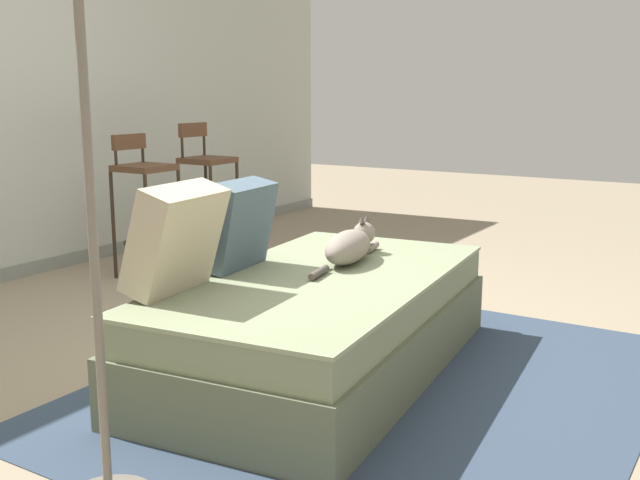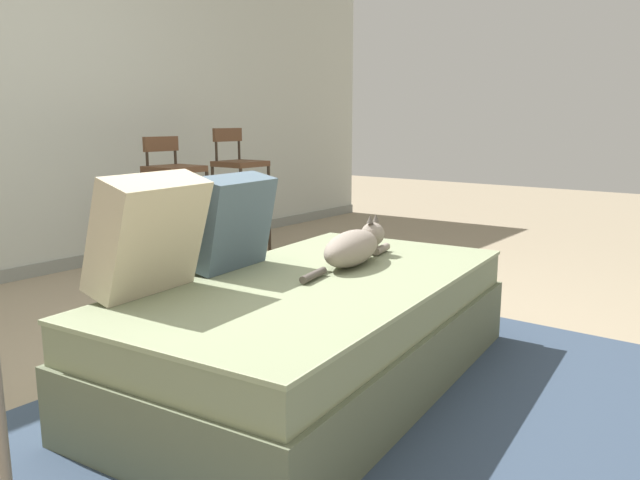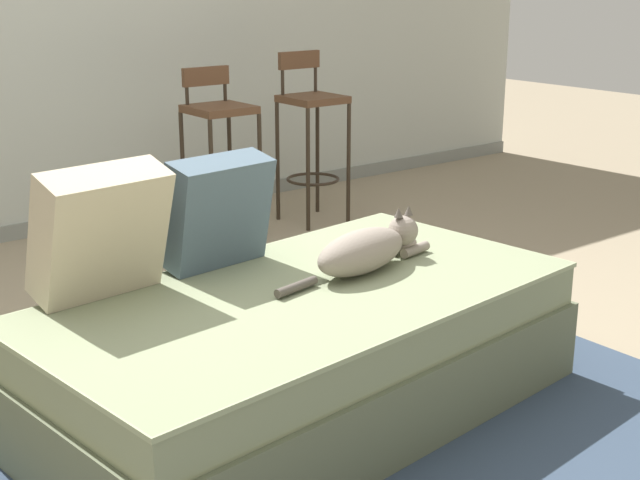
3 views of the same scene
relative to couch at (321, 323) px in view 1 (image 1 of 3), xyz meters
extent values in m
plane|color=gray|center=(0.00, 0.40, -0.22)|extent=(16.00, 16.00, 0.00)
cube|color=#334256|center=(0.00, -0.30, -0.22)|extent=(2.54, 2.08, 0.01)
cube|color=#636B50|center=(0.00, 0.00, -0.08)|extent=(1.93, 1.17, 0.28)
cube|color=gray|center=(0.00, 0.00, 0.14)|extent=(1.89, 1.12, 0.16)
cube|color=#98A47B|center=(0.00, 0.00, 0.21)|extent=(1.90, 1.14, 0.02)
cube|color=beige|center=(-0.54, 0.33, 0.43)|extent=(0.44, 0.31, 0.44)
cube|color=#4C6070|center=(-0.09, 0.38, 0.41)|extent=(0.40, 0.25, 0.40)
ellipsoid|color=gray|center=(0.27, 0.02, 0.29)|extent=(0.44, 0.25, 0.15)
sphere|color=gray|center=(0.51, 0.07, 0.31)|extent=(0.11, 0.11, 0.11)
cone|color=#544C44|center=(0.48, 0.07, 0.38)|extent=(0.03, 0.03, 0.04)
cone|color=#544C44|center=(0.53, 0.07, 0.38)|extent=(0.03, 0.03, 0.04)
cylinder|color=gray|center=(0.55, 0.04, 0.24)|extent=(0.14, 0.06, 0.04)
cylinder|color=gray|center=(0.54, 0.10, 0.24)|extent=(0.14, 0.06, 0.04)
cylinder|color=#544C44|center=(-0.03, -0.01, 0.23)|extent=(0.18, 0.06, 0.03)
cylinder|color=#2D2319|center=(0.70, 1.74, 0.13)|extent=(0.02, 0.02, 0.71)
cylinder|color=#2D2319|center=(1.01, 1.74, 0.13)|extent=(0.02, 0.02, 0.71)
cylinder|color=#2D2319|center=(0.70, 2.04, 0.13)|extent=(0.02, 0.02, 0.71)
cylinder|color=#2D2319|center=(1.01, 2.04, 0.13)|extent=(0.02, 0.02, 0.71)
torus|color=#2D2319|center=(0.86, 1.89, 0.01)|extent=(0.32, 0.32, 0.02)
cube|color=brown|center=(0.86, 1.89, 0.51)|extent=(0.32, 0.32, 0.04)
cylinder|color=#2D2319|center=(0.74, 2.02, 0.58)|extent=(0.02, 0.02, 0.18)
cylinder|color=#2D2319|center=(0.98, 2.02, 0.58)|extent=(0.02, 0.02, 0.18)
cube|color=brown|center=(0.86, 2.02, 0.67)|extent=(0.28, 0.03, 0.10)
cylinder|color=#2D2319|center=(1.34, 1.74, 0.13)|extent=(0.02, 0.02, 0.71)
cylinder|color=#2D2319|center=(1.64, 1.74, 0.13)|extent=(0.02, 0.02, 0.71)
cylinder|color=#2D2319|center=(1.34, 2.04, 0.13)|extent=(0.02, 0.02, 0.71)
cylinder|color=#2D2319|center=(1.64, 2.04, 0.13)|extent=(0.02, 0.02, 0.71)
torus|color=#2D2319|center=(1.49, 1.89, 0.03)|extent=(0.32, 0.32, 0.02)
cube|color=brown|center=(1.49, 1.89, 0.51)|extent=(0.32, 0.32, 0.04)
cylinder|color=#2D2319|center=(1.37, 2.02, 0.60)|extent=(0.02, 0.02, 0.23)
cylinder|color=#2D2319|center=(1.61, 2.02, 0.60)|extent=(0.02, 0.02, 0.23)
cube|color=brown|center=(1.49, 2.02, 0.72)|extent=(0.28, 0.03, 0.10)
cylinder|color=slate|center=(-1.27, -0.03, 0.55)|extent=(0.03, 0.03, 1.55)
camera|label=1|loc=(-2.68, -1.66, 1.00)|focal=42.00mm
camera|label=2|loc=(-1.90, -1.47, 0.83)|focal=35.00mm
camera|label=3|loc=(-1.64, -2.21, 1.22)|focal=50.00mm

